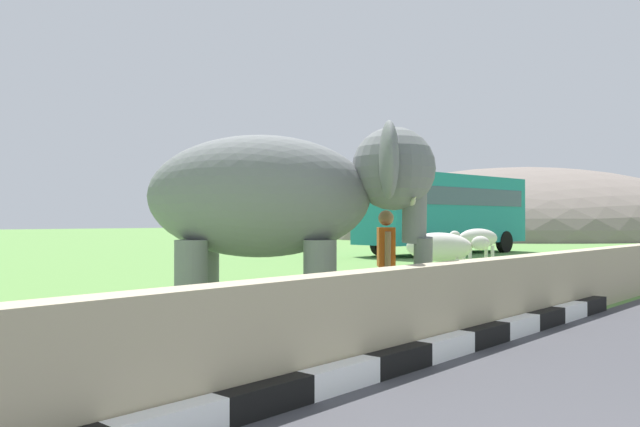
% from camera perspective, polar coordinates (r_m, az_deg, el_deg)
% --- Properties ---
extents(striped_curb, '(16.20, 0.20, 0.24)m').
position_cam_1_polar(striped_curb, '(4.88, -8.86, -17.09)').
color(striped_curb, white).
rests_on(striped_curb, ground_plane).
extents(barrier_parapet, '(28.00, 0.36, 1.00)m').
position_cam_1_polar(barrier_parapet, '(6.68, 5.42, -9.26)').
color(barrier_parapet, tan).
rests_on(barrier_parapet, ground_plane).
extents(elephant, '(3.77, 3.89, 2.80)m').
position_cam_1_polar(elephant, '(8.89, -3.10, 1.33)').
color(elephant, slate).
rests_on(elephant, ground_plane).
extents(person_handler, '(0.56, 0.51, 1.66)m').
position_cam_1_polar(person_handler, '(9.54, 5.91, -4.09)').
color(person_handler, navy).
rests_on(person_handler, ground_plane).
extents(bus_teal, '(9.73, 3.43, 3.50)m').
position_cam_1_polar(bus_teal, '(29.25, 11.07, 0.52)').
color(bus_teal, teal).
rests_on(bus_teal, ground_plane).
extents(cow_near, '(1.10, 1.91, 1.23)m').
position_cam_1_polar(cow_near, '(14.80, 10.72, -3.06)').
color(cow_near, beige).
rests_on(cow_near, ground_plane).
extents(cow_mid, '(1.87, 1.24, 1.23)m').
position_cam_1_polar(cow_mid, '(22.30, 13.82, -2.23)').
color(cow_mid, beige).
rests_on(cow_mid, ground_plane).
extents(hill_east, '(43.08, 34.47, 12.82)m').
position_cam_1_polar(hill_east, '(63.97, 17.55, -1.94)').
color(hill_east, slate).
rests_on(hill_east, ground_plane).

